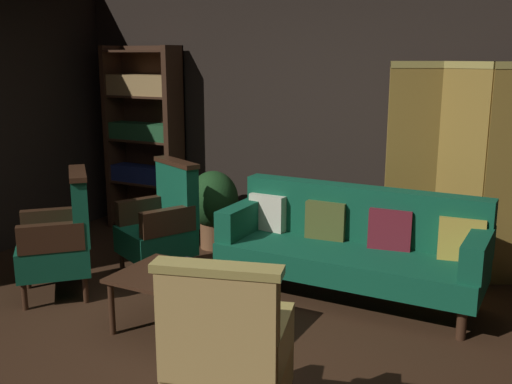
% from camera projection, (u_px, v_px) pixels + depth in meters
% --- Properties ---
extents(ground_plane, '(10.00, 10.00, 0.00)m').
position_uv_depth(ground_plane, '(200.00, 354.00, 3.97)').
color(ground_plane, '#331E11').
extents(back_wall, '(7.20, 0.10, 2.80)m').
position_uv_depth(back_wall, '(336.00, 113.00, 5.76)').
color(back_wall, black).
rests_on(back_wall, ground_plane).
extents(folding_screen, '(1.26, 0.28, 1.90)m').
position_uv_depth(folding_screen, '(460.00, 169.00, 5.14)').
color(folding_screen, olive).
rests_on(folding_screen, ground_plane).
extents(bookshelf, '(0.90, 0.32, 2.05)m').
position_uv_depth(bookshelf, '(145.00, 135.00, 6.60)').
color(bookshelf, '#382114').
rests_on(bookshelf, ground_plane).
extents(velvet_couch, '(2.12, 0.78, 0.88)m').
position_uv_depth(velvet_couch, '(353.00, 242.00, 4.86)').
color(velvet_couch, '#382114').
rests_on(velvet_couch, ground_plane).
extents(coffee_table, '(1.00, 0.64, 0.42)m').
position_uv_depth(coffee_table, '(185.00, 283.00, 4.20)').
color(coffee_table, '#382114').
rests_on(coffee_table, ground_plane).
extents(armchair_gilt_accent, '(0.72, 0.71, 1.04)m').
position_uv_depth(armchair_gilt_accent, '(227.00, 359.00, 2.92)').
color(armchair_gilt_accent, tan).
rests_on(armchair_gilt_accent, ground_plane).
extents(armchair_wing_left, '(0.82, 0.82, 1.04)m').
position_uv_depth(armchair_wing_left, '(61.00, 238.00, 4.85)').
color(armchair_wing_left, '#382114').
rests_on(armchair_wing_left, ground_plane).
extents(armchair_wing_right, '(0.77, 0.77, 1.04)m').
position_uv_depth(armchair_wing_right, '(162.00, 223.00, 5.29)').
color(armchair_wing_right, '#382114').
rests_on(armchair_wing_right, ground_plane).
extents(potted_plant, '(0.51, 0.51, 0.80)m').
position_uv_depth(potted_plant, '(213.00, 204.00, 6.07)').
color(potted_plant, brown).
rests_on(potted_plant, ground_plane).
extents(book_red_leather, '(0.22, 0.17, 0.03)m').
position_uv_depth(book_red_leather, '(193.00, 273.00, 4.23)').
color(book_red_leather, maroon).
rests_on(book_red_leather, coffee_table).
extents(book_green_cloth, '(0.26, 0.23, 0.03)m').
position_uv_depth(book_green_cloth, '(193.00, 269.00, 4.23)').
color(book_green_cloth, '#1E4C28').
rests_on(book_green_cloth, book_red_leather).
extents(book_black_cloth, '(0.27, 0.18, 0.04)m').
position_uv_depth(book_black_cloth, '(192.00, 265.00, 4.22)').
color(book_black_cloth, black).
rests_on(book_black_cloth, book_green_cloth).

